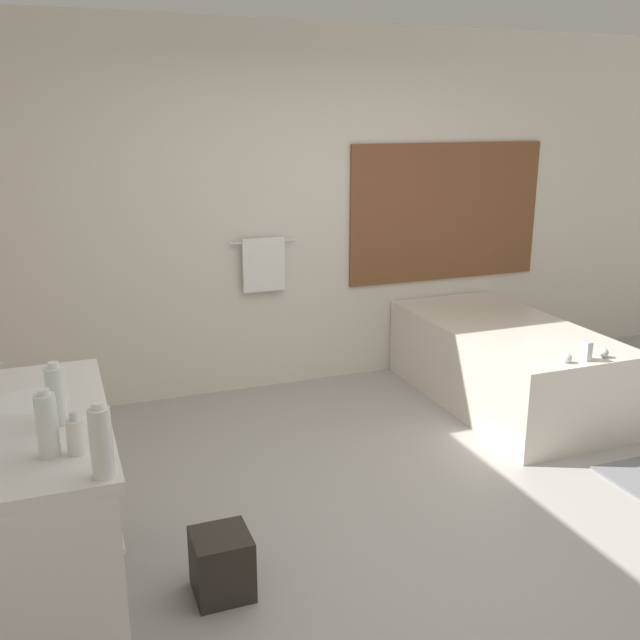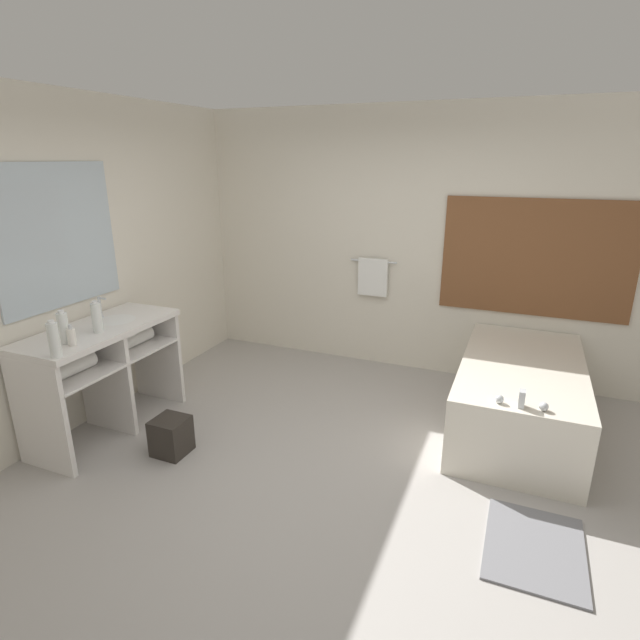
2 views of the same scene
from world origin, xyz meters
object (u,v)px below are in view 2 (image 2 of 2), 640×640
Objects in this scene: water_bottle_1 at (97,317)px; soap_dispenser at (72,337)px; bathtub at (520,392)px; water_bottle_2 at (54,340)px; water_bottle_3 at (63,328)px; waste_bin at (171,436)px.

soap_dispenser is (0.05, -0.29, -0.05)m from water_bottle_1.
bathtub is 7.11× the size of water_bottle_2.
water_bottle_2 is at bearing -75.46° from water_bottle_1.
bathtub is 3.60m from water_bottle_3.
water_bottle_3 is at bearing -157.51° from waste_bin.
water_bottle_1 reaches higher than soap_dispenser.
soap_dispenser reaches higher than bathtub.
waste_bin is at bearing 22.49° from water_bottle_3.
soap_dispenser is at bearing -153.04° from waste_bin.
waste_bin is at bearing 26.96° from soap_dispenser.
water_bottle_3 reaches higher than soap_dispenser.
water_bottle_2 is 1.66× the size of soap_dispenser.
waste_bin is at bearing 45.39° from water_bottle_2.
water_bottle_3 is at bearing -151.17° from bathtub.
water_bottle_1 is (-3.06, -1.43, 0.70)m from bathtub.
bathtub reaches higher than waste_bin.
water_bottle_1 is at bearing 99.80° from soap_dispenser.
water_bottle_1 is 1.59× the size of soap_dispenser.
water_bottle_1 is at bearing 82.60° from water_bottle_3.
water_bottle_3 is 1.12m from waste_bin.
water_bottle_3 is (-3.09, -1.70, 0.70)m from bathtub.
water_bottle_3 reaches higher than bathtub.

